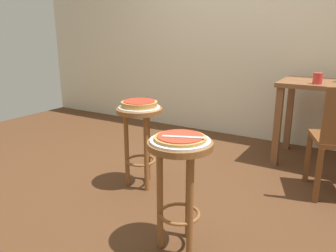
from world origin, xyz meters
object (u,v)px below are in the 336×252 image
object	(u,v)px
pizza_middle	(139,104)
pizza_server_knife	(183,137)
serving_plate_foreground	(180,141)
pizza_foreground	(180,138)
serving_plate_middle	(139,107)
stool_middle	(140,130)
stool_foreground	(180,172)
cup_near_edge	(318,78)

from	to	relation	value
pizza_middle	pizza_server_knife	distance (m)	0.89
serving_plate_foreground	pizza_foreground	world-z (taller)	pizza_foreground
serving_plate_foreground	serving_plate_middle	bearing A→B (deg)	140.54
pizza_middle	stool_middle	bearing A→B (deg)	0.00
pizza_foreground	stool_middle	xyz separation A→B (m)	(-0.66, 0.54, -0.20)
stool_middle	pizza_server_knife	world-z (taller)	pizza_server_knife
stool_foreground	pizza_foreground	bearing A→B (deg)	0.00
serving_plate_middle	pizza_server_knife	size ratio (longest dim) A/B	1.45
serving_plate_foreground	pizza_foreground	size ratio (longest dim) A/B	1.16
serving_plate_middle	cup_near_edge	bearing A→B (deg)	44.55
stool_foreground	pizza_foreground	size ratio (longest dim) A/B	2.29
pizza_foreground	serving_plate_middle	xyz separation A→B (m)	(-0.66, 0.54, -0.02)
pizza_middle	cup_near_edge	xyz separation A→B (m)	(1.10, 1.08, 0.15)
stool_foreground	serving_plate_middle	world-z (taller)	serving_plate_middle
serving_plate_foreground	cup_near_edge	world-z (taller)	cup_near_edge
pizza_middle	cup_near_edge	size ratio (longest dim) A/B	2.92
pizza_middle	pizza_server_knife	size ratio (longest dim) A/B	1.26
serving_plate_foreground	stool_middle	xyz separation A→B (m)	(-0.66, 0.54, -0.18)
serving_plate_middle	pizza_middle	size ratio (longest dim) A/B	1.15
pizza_foreground	stool_middle	distance (m)	0.88
pizza_middle	stool_foreground	bearing A→B (deg)	-39.46
pizza_foreground	pizza_server_knife	bearing A→B (deg)	-33.69
stool_foreground	serving_plate_foreground	bearing A→B (deg)	0.00
stool_foreground	serving_plate_middle	size ratio (longest dim) A/B	2.01
stool_foreground	stool_middle	xyz separation A→B (m)	(-0.66, 0.54, 0.00)
stool_foreground	pizza_server_knife	bearing A→B (deg)	-33.69
stool_middle	cup_near_edge	world-z (taller)	cup_near_edge
pizza_foreground	pizza_middle	bearing A→B (deg)	140.54
stool_middle	pizza_middle	distance (m)	0.21
stool_foreground	serving_plate_foreground	size ratio (longest dim) A/B	1.97
serving_plate_foreground	cup_near_edge	size ratio (longest dim) A/B	3.43
serving_plate_foreground	pizza_middle	distance (m)	0.86
stool_middle	pizza_server_knife	distance (m)	0.92
pizza_foreground	stool_middle	bearing A→B (deg)	140.54
pizza_foreground	pizza_server_knife	size ratio (longest dim) A/B	1.27
pizza_foreground	cup_near_edge	world-z (taller)	cup_near_edge
stool_foreground	serving_plate_middle	distance (m)	0.88
pizza_middle	pizza_server_knife	bearing A→B (deg)	-39.23
pizza_foreground	cup_near_edge	bearing A→B (deg)	74.87
serving_plate_foreground	cup_near_edge	bearing A→B (deg)	74.87
serving_plate_foreground	pizza_foreground	xyz separation A→B (m)	(0.00, 0.00, 0.02)
pizza_foreground	cup_near_edge	distance (m)	1.70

